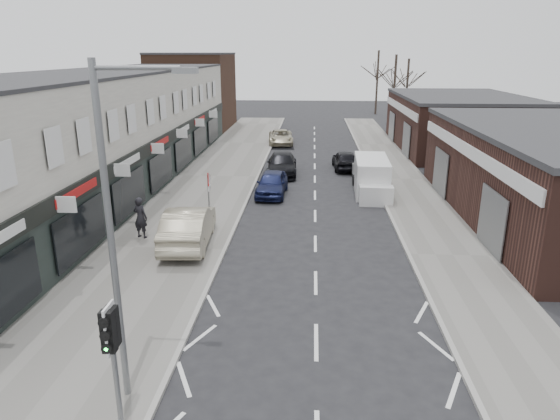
% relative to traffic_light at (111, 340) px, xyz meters
% --- Properties ---
extents(ground, '(160.00, 160.00, 0.00)m').
position_rel_traffic_light_xyz_m(ground, '(4.40, 2.02, -2.41)').
color(ground, black).
rests_on(ground, ground).
extents(pavement_left, '(5.50, 64.00, 0.12)m').
position_rel_traffic_light_xyz_m(pavement_left, '(-2.35, 24.02, -2.35)').
color(pavement_left, slate).
rests_on(pavement_left, ground).
extents(pavement_right, '(3.50, 64.00, 0.12)m').
position_rel_traffic_light_xyz_m(pavement_right, '(10.15, 24.02, -2.35)').
color(pavement_right, slate).
rests_on(pavement_right, ground).
extents(shop_terrace_left, '(8.00, 41.00, 7.10)m').
position_rel_traffic_light_xyz_m(shop_terrace_left, '(-9.10, 21.52, 1.14)').
color(shop_terrace_left, silver).
rests_on(shop_terrace_left, ground).
extents(brick_block_far, '(8.00, 10.00, 8.00)m').
position_rel_traffic_light_xyz_m(brick_block_far, '(-9.10, 47.02, 1.59)').
color(brick_block_far, '#462B1E').
rests_on(brick_block_far, ground).
extents(right_unit_far, '(10.00, 16.00, 4.50)m').
position_rel_traffic_light_xyz_m(right_unit_far, '(16.90, 36.02, -0.16)').
color(right_unit_far, '#3D221B').
rests_on(right_unit_far, ground).
extents(tree_far_a, '(3.60, 3.60, 8.00)m').
position_rel_traffic_light_xyz_m(tree_far_a, '(13.40, 50.02, -2.41)').
color(tree_far_a, '#382D26').
rests_on(tree_far_a, ground).
extents(tree_far_b, '(3.60, 3.60, 7.50)m').
position_rel_traffic_light_xyz_m(tree_far_b, '(15.90, 56.02, -2.41)').
color(tree_far_b, '#382D26').
rests_on(tree_far_b, ground).
extents(tree_far_c, '(3.60, 3.60, 8.50)m').
position_rel_traffic_light_xyz_m(tree_far_c, '(12.90, 62.02, -2.41)').
color(tree_far_c, '#382D26').
rests_on(tree_far_c, ground).
extents(traffic_light, '(0.28, 0.60, 3.10)m').
position_rel_traffic_light_xyz_m(traffic_light, '(0.00, 0.00, 0.00)').
color(traffic_light, slate).
rests_on(traffic_light, pavement_left).
extents(street_lamp, '(2.23, 0.22, 8.00)m').
position_rel_traffic_light_xyz_m(street_lamp, '(-0.13, 1.22, 2.20)').
color(street_lamp, slate).
rests_on(street_lamp, pavement_left).
extents(warning_sign, '(0.12, 0.80, 2.70)m').
position_rel_traffic_light_xyz_m(warning_sign, '(-0.76, 14.02, -0.21)').
color(warning_sign, slate).
rests_on(warning_sign, pavement_left).
extents(white_van, '(2.10, 5.51, 2.12)m').
position_rel_traffic_light_xyz_m(white_van, '(7.80, 20.67, -1.41)').
color(white_van, silver).
rests_on(white_van, ground).
extents(sedan_on_pavement, '(2.16, 5.27, 1.70)m').
position_rel_traffic_light_xyz_m(sedan_on_pavement, '(-1.17, 11.30, -1.45)').
color(sedan_on_pavement, '#9E957E').
rests_on(sedan_on_pavement, pavement_left).
extents(pedestrian, '(0.81, 0.66, 1.91)m').
position_rel_traffic_light_xyz_m(pedestrian, '(-3.54, 11.99, -1.34)').
color(pedestrian, black).
rests_on(pedestrian, pavement_left).
extents(parked_car_left_a, '(1.87, 4.28, 1.44)m').
position_rel_traffic_light_xyz_m(parked_car_left_a, '(1.80, 19.88, -1.70)').
color(parked_car_left_a, '#141A3F').
rests_on(parked_car_left_a, ground).
extents(parked_car_left_b, '(2.23, 5.09, 1.45)m').
position_rel_traffic_light_xyz_m(parked_car_left_b, '(2.08, 25.26, -1.69)').
color(parked_car_left_b, black).
rests_on(parked_car_left_b, ground).
extents(parked_car_left_c, '(2.59, 4.93, 1.32)m').
position_rel_traffic_light_xyz_m(parked_car_left_c, '(1.24, 37.33, -1.75)').
color(parked_car_left_c, '#ABA389').
rests_on(parked_car_left_c, ground).
extents(parked_car_right_a, '(1.68, 4.58, 1.50)m').
position_rel_traffic_light_xyz_m(parked_car_right_a, '(7.80, 23.16, -1.66)').
color(parked_car_right_a, silver).
rests_on(parked_car_right_a, ground).
extents(parked_car_right_b, '(1.86, 4.22, 1.41)m').
position_rel_traffic_light_xyz_m(parked_car_right_b, '(6.60, 27.13, -1.71)').
color(parked_car_right_b, black).
rests_on(parked_car_right_b, ground).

